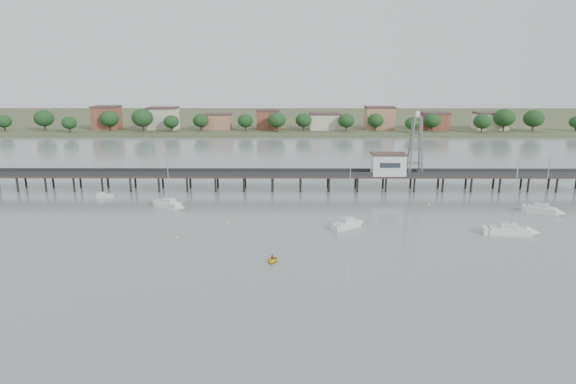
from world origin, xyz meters
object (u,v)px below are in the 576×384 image
sailboat_c (351,224)px  yellow_dinghy (272,262)px  lattice_tower (416,146)px  sailboat_d (517,231)px  white_tender (104,196)px  sailboat_e (547,211)px  pier (286,175)px  sailboat_b (173,205)px

sailboat_c → yellow_dinghy: bearing=-168.1°
sailboat_c → lattice_tower: bearing=18.7°
yellow_dinghy → sailboat_d: bearing=23.6°
sailboat_c → white_tender: sailboat_c is taller
lattice_tower → yellow_dinghy: 58.50m
sailboat_c → yellow_dinghy: 22.55m
yellow_dinghy → lattice_tower: bearing=61.5°
sailboat_e → white_tender: sailboat_e is taller
pier → sailboat_e: (54.23, -20.51, -3.15)m
sailboat_e → yellow_dinghy: size_ratio=4.33×
sailboat_c → white_tender: (-55.18, 21.77, -0.20)m
sailboat_d → white_tender: sailboat_d is taller
pier → sailboat_d: bearing=-38.9°
sailboat_d → white_tender: bearing=169.2°
pier → lattice_tower: bearing=0.0°
sailboat_c → sailboat_e: bearing=-26.4°
sailboat_d → sailboat_b: 68.55m
sailboat_d → white_tender: (-84.55, 26.13, -0.19)m
sailboat_e → sailboat_d: size_ratio=0.82×
pier → sailboat_c: bearing=-66.9°
lattice_tower → pier: bearing=-180.0°
sailboat_d → yellow_dinghy: sailboat_d is taller
sailboat_e → sailboat_d: bearing=-100.9°
lattice_tower → sailboat_c: bearing=-122.8°
pier → lattice_tower: (31.50, 0.00, 7.31)m
pier → sailboat_c: sailboat_c is taller
pier → sailboat_e: size_ratio=12.02×
sailboat_b → white_tender: (-18.18, 9.00, -0.20)m
sailboat_e → sailboat_c: sailboat_e is taller
lattice_tower → sailboat_c: lattice_tower is taller
pier → yellow_dinghy: (-1.86, -46.76, -3.79)m
pier → white_tender: pier is taller
sailboat_c → white_tender: 59.32m
sailboat_e → sailboat_c: size_ratio=1.04×
sailboat_e → sailboat_d: 18.10m
sailboat_d → sailboat_b: sailboat_d is taller
sailboat_b → sailboat_d: bearing=14.6°
sailboat_c → yellow_dinghy: size_ratio=4.18×
sailboat_d → yellow_dinghy: bearing=-157.1°
sailboat_e → sailboat_c: bearing=-135.9°
sailboat_e → sailboat_d: sailboat_d is taller
sailboat_c → sailboat_b: 39.15m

